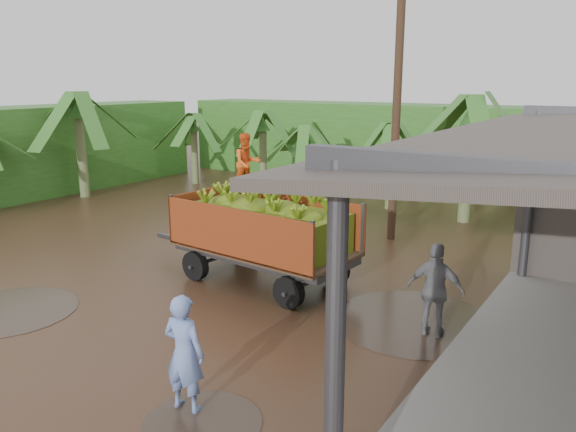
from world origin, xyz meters
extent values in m
plane|color=black|center=(0.00, 0.00, 0.00)|extent=(100.00, 100.00, 0.00)
cube|color=#2D661E|center=(-2.00, 16.00, 1.80)|extent=(22.00, 3.00, 3.60)
cube|color=#47474C|center=(-2.70, 2.32, 0.52)|extent=(1.69, 0.23, 0.11)
imported|color=#E7571B|center=(-0.66, 2.68, 2.70)|extent=(0.82, 0.88, 1.46)
imported|color=#728CD1|center=(2.39, -2.80, 0.89)|extent=(0.70, 0.51, 1.77)
imported|color=slate|center=(4.57, 1.53, 0.90)|extent=(1.10, 0.56, 1.80)
cylinder|color=#47301E|center=(1.26, 7.23, 4.33)|extent=(0.24, 0.24, 8.65)
camera|label=1|loc=(7.65, -8.08, 4.69)|focal=35.00mm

